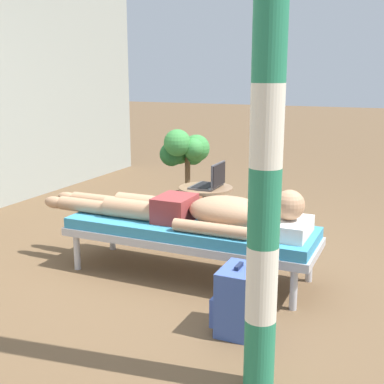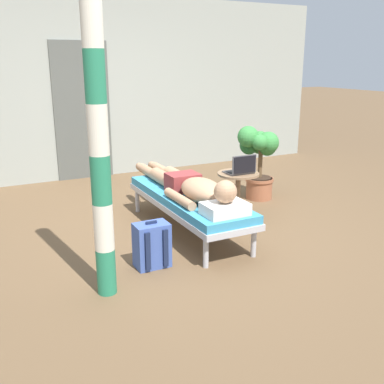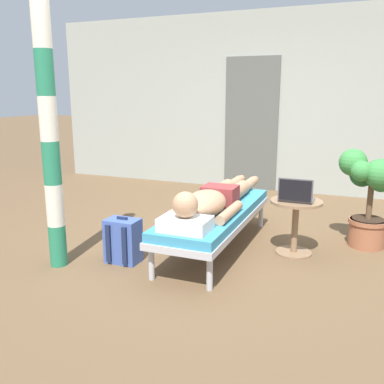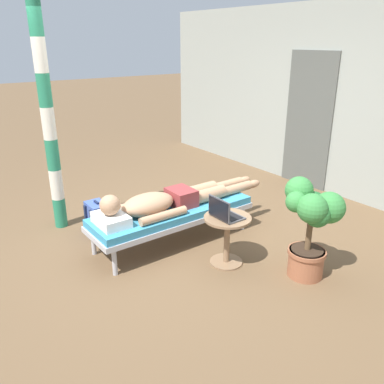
{
  "view_description": "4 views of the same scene",
  "coord_description": "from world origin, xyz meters",
  "px_view_note": "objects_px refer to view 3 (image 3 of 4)",
  "views": [
    {
      "loc": [
        -3.32,
        -1.55,
        1.52
      ],
      "look_at": [
        -0.12,
        -0.12,
        0.69
      ],
      "focal_mm": 47.47,
      "sensor_mm": 36.0,
      "label": 1
    },
    {
      "loc": [
        -2.03,
        -4.11,
        1.77
      ],
      "look_at": [
        -0.05,
        -0.24,
        0.49
      ],
      "focal_mm": 42.27,
      "sensor_mm": 36.0,
      "label": 2
    },
    {
      "loc": [
        1.27,
        -3.77,
        1.5
      ],
      "look_at": [
        -0.2,
        -0.17,
        0.58
      ],
      "focal_mm": 39.53,
      "sensor_mm": 36.0,
      "label": 3
    },
    {
      "loc": [
        3.44,
        -2.32,
        2.18
      ],
      "look_at": [
        -0.01,
        0.23,
        0.54
      ],
      "focal_mm": 37.31,
      "sensor_mm": 36.0,
      "label": 4
    }
  ],
  "objects_px": {
    "laptop": "(296,195)",
    "potted_plant": "(370,188)",
    "porch_post": "(48,119)",
    "backpack": "(123,241)",
    "person_reclining": "(213,200)",
    "lounge_chair": "(215,215)",
    "side_table": "(295,218)"
  },
  "relations": [
    {
      "from": "laptop",
      "to": "potted_plant",
      "type": "height_order",
      "value": "potted_plant"
    },
    {
      "from": "person_reclining",
      "to": "laptop",
      "type": "xyz_separation_m",
      "value": [
        0.74,
        0.19,
        0.07
      ]
    },
    {
      "from": "lounge_chair",
      "to": "person_reclining",
      "type": "height_order",
      "value": "person_reclining"
    },
    {
      "from": "person_reclining",
      "to": "backpack",
      "type": "bearing_deg",
      "value": -140.63
    },
    {
      "from": "lounge_chair",
      "to": "person_reclining",
      "type": "relative_size",
      "value": 0.88
    },
    {
      "from": "porch_post",
      "to": "person_reclining",
      "type": "bearing_deg",
      "value": 35.53
    },
    {
      "from": "person_reclining",
      "to": "potted_plant",
      "type": "distance_m",
      "value": 1.55
    },
    {
      "from": "person_reclining",
      "to": "side_table",
      "type": "relative_size",
      "value": 4.15
    },
    {
      "from": "lounge_chair",
      "to": "backpack",
      "type": "height_order",
      "value": "backpack"
    },
    {
      "from": "lounge_chair",
      "to": "porch_post",
      "type": "relative_size",
      "value": 0.74
    },
    {
      "from": "potted_plant",
      "to": "porch_post",
      "type": "xyz_separation_m",
      "value": [
        -2.53,
        -1.57,
        0.7
      ]
    },
    {
      "from": "backpack",
      "to": "porch_post",
      "type": "height_order",
      "value": "porch_post"
    },
    {
      "from": "laptop",
      "to": "backpack",
      "type": "height_order",
      "value": "laptop"
    },
    {
      "from": "side_table",
      "to": "backpack",
      "type": "height_order",
      "value": "side_table"
    },
    {
      "from": "laptop",
      "to": "porch_post",
      "type": "xyz_separation_m",
      "value": [
        -1.9,
        -1.02,
        0.71
      ]
    },
    {
      "from": "laptop",
      "to": "porch_post",
      "type": "relative_size",
      "value": 0.12
    },
    {
      "from": "potted_plant",
      "to": "porch_post",
      "type": "relative_size",
      "value": 0.38
    },
    {
      "from": "lounge_chair",
      "to": "laptop",
      "type": "distance_m",
      "value": 0.78
    },
    {
      "from": "backpack",
      "to": "potted_plant",
      "type": "xyz_separation_m",
      "value": [
        2.03,
        1.28,
        0.39
      ]
    },
    {
      "from": "side_table",
      "to": "potted_plant",
      "type": "distance_m",
      "value": 0.83
    },
    {
      "from": "lounge_chair",
      "to": "side_table",
      "type": "height_order",
      "value": "side_table"
    },
    {
      "from": "side_table",
      "to": "laptop",
      "type": "distance_m",
      "value": 0.23
    },
    {
      "from": "backpack",
      "to": "potted_plant",
      "type": "bearing_deg",
      "value": 32.33
    },
    {
      "from": "lounge_chair",
      "to": "porch_post",
      "type": "bearing_deg",
      "value": -142.32
    },
    {
      "from": "side_table",
      "to": "porch_post",
      "type": "height_order",
      "value": "porch_post"
    },
    {
      "from": "lounge_chair",
      "to": "laptop",
      "type": "height_order",
      "value": "laptop"
    },
    {
      "from": "lounge_chair",
      "to": "backpack",
      "type": "relative_size",
      "value": 4.52
    },
    {
      "from": "person_reclining",
      "to": "laptop",
      "type": "bearing_deg",
      "value": 14.64
    },
    {
      "from": "lounge_chair",
      "to": "side_table",
      "type": "relative_size",
      "value": 3.66
    },
    {
      "from": "lounge_chair",
      "to": "person_reclining",
      "type": "xyz_separation_m",
      "value": [
        -0.0,
        -0.07,
        0.17
      ]
    },
    {
      "from": "side_table",
      "to": "potted_plant",
      "type": "xyz_separation_m",
      "value": [
        0.63,
        0.5,
        0.23
      ]
    },
    {
      "from": "laptop",
      "to": "lounge_chair",
      "type": "bearing_deg",
      "value": -170.4
    }
  ]
}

